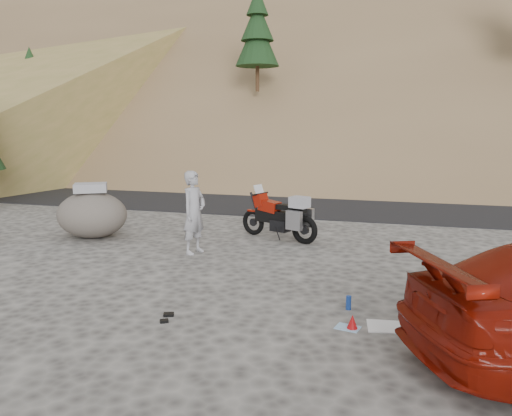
% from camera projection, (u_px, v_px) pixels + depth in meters
% --- Properties ---
extents(ground, '(140.00, 140.00, 0.00)m').
position_uv_depth(ground, '(253.00, 274.00, 9.06)').
color(ground, '#474441').
rests_on(ground, ground).
extents(road, '(120.00, 7.00, 0.05)m').
position_uv_depth(road, '(327.00, 202.00, 17.58)').
color(road, black).
rests_on(road, ground).
extents(hillside, '(120.00, 73.00, 46.72)m').
position_uv_depth(hillside, '(380.00, 33.00, 45.95)').
color(hillside, brown).
rests_on(hillside, ground).
extents(motorcycle, '(2.04, 1.07, 1.27)m').
position_uv_depth(motorcycle, '(282.00, 217.00, 11.67)').
color(motorcycle, black).
rests_on(motorcycle, ground).
extents(man, '(0.56, 0.72, 1.74)m').
position_uv_depth(man, '(195.00, 253.00, 10.54)').
color(man, '#9B9AA0').
rests_on(man, ground).
extents(boulder, '(2.06, 1.90, 1.28)m').
position_uv_depth(boulder, '(92.00, 214.00, 11.91)').
color(boulder, '#504A45').
rests_on(boulder, ground).
extents(gear_white_cloth, '(0.54, 0.49, 0.02)m').
position_uv_depth(gear_white_cloth, '(386.00, 327.00, 6.65)').
color(gear_white_cloth, white).
rests_on(gear_white_cloth, ground).
extents(gear_blue_mat, '(0.49, 0.43, 0.19)m').
position_uv_depth(gear_blue_mat, '(425.00, 299.00, 7.46)').
color(gear_blue_mat, navy).
rests_on(gear_blue_mat, ground).
extents(gear_bottle, '(0.09, 0.09, 0.21)m').
position_uv_depth(gear_bottle, '(349.00, 303.00, 7.28)').
color(gear_bottle, navy).
rests_on(gear_bottle, ground).
extents(gear_funnel, '(0.16, 0.16, 0.20)m').
position_uv_depth(gear_funnel, '(352.00, 322.00, 6.57)').
color(gear_funnel, '#A90B0E').
rests_on(gear_funnel, ground).
extents(gear_glove_a, '(0.17, 0.15, 0.04)m').
position_uv_depth(gear_glove_a, '(169.00, 314.00, 7.04)').
color(gear_glove_a, black).
rests_on(gear_glove_a, ground).
extents(gear_glove_b, '(0.14, 0.13, 0.04)m').
position_uv_depth(gear_glove_b, '(164.00, 321.00, 6.81)').
color(gear_glove_b, black).
rests_on(gear_glove_b, ground).
extents(gear_blue_cloth, '(0.35, 0.29, 0.01)m').
position_uv_depth(gear_blue_cloth, '(348.00, 328.00, 6.62)').
color(gear_blue_cloth, '#8DB7DB').
rests_on(gear_blue_cloth, ground).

